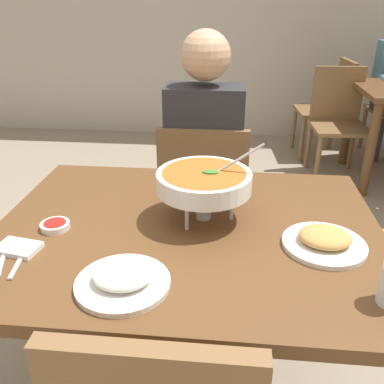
{
  "coord_description": "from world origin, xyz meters",
  "views": [
    {
      "loc": [
        0.13,
        -1.12,
        1.44
      ],
      "look_at": [
        0.0,
        0.15,
        0.83
      ],
      "focal_mm": 38.88,
      "sensor_mm": 36.0,
      "label": 1
    }
  ],
  "objects_px": {
    "dining_table_main": "(187,257)",
    "chair_diner_main": "(204,198)",
    "sauce_dish": "(55,225)",
    "appetizer_plate": "(324,241)",
    "chair_bg_corner": "(338,116)",
    "rice_plate": "(122,279)",
    "diner_main": "(205,151)",
    "curry_bowl": "(204,182)",
    "chair_bg_right": "(332,103)"
  },
  "relations": [
    {
      "from": "rice_plate",
      "to": "appetizer_plate",
      "type": "distance_m",
      "value": 0.58
    },
    {
      "from": "curry_bowl",
      "to": "appetizer_plate",
      "type": "bearing_deg",
      "value": -20.9
    },
    {
      "from": "dining_table_main",
      "to": "chair_diner_main",
      "type": "relative_size",
      "value": 1.35
    },
    {
      "from": "rice_plate",
      "to": "chair_bg_corner",
      "type": "bearing_deg",
      "value": 67.21
    },
    {
      "from": "chair_bg_right",
      "to": "chair_diner_main",
      "type": "bearing_deg",
      "value": -116.42
    },
    {
      "from": "diner_main",
      "to": "chair_bg_corner",
      "type": "height_order",
      "value": "diner_main"
    },
    {
      "from": "dining_table_main",
      "to": "curry_bowl",
      "type": "bearing_deg",
      "value": 53.87
    },
    {
      "from": "diner_main",
      "to": "sauce_dish",
      "type": "distance_m",
      "value": 0.93
    },
    {
      "from": "dining_table_main",
      "to": "sauce_dish",
      "type": "height_order",
      "value": "sauce_dish"
    },
    {
      "from": "diner_main",
      "to": "appetizer_plate",
      "type": "xyz_separation_m",
      "value": [
        0.41,
        -0.86,
        0.05
      ]
    },
    {
      "from": "chair_diner_main",
      "to": "dining_table_main",
      "type": "bearing_deg",
      "value": -90.0
    },
    {
      "from": "chair_diner_main",
      "to": "diner_main",
      "type": "xyz_separation_m",
      "value": [
        0.0,
        0.03,
        0.24
      ]
    },
    {
      "from": "curry_bowl",
      "to": "sauce_dish",
      "type": "relative_size",
      "value": 3.69
    },
    {
      "from": "curry_bowl",
      "to": "sauce_dish",
      "type": "distance_m",
      "value": 0.48
    },
    {
      "from": "curry_bowl",
      "to": "chair_bg_corner",
      "type": "bearing_deg",
      "value": 67.63
    },
    {
      "from": "dining_table_main",
      "to": "diner_main",
      "type": "distance_m",
      "value": 0.79
    },
    {
      "from": "dining_table_main",
      "to": "curry_bowl",
      "type": "relative_size",
      "value": 3.65
    },
    {
      "from": "curry_bowl",
      "to": "chair_bg_right",
      "type": "xyz_separation_m",
      "value": [
        1.0,
        2.8,
        -0.4
      ]
    },
    {
      "from": "dining_table_main",
      "to": "sauce_dish",
      "type": "distance_m",
      "value": 0.43
    },
    {
      "from": "chair_diner_main",
      "to": "chair_bg_right",
      "type": "xyz_separation_m",
      "value": [
        1.05,
        2.11,
        0.0
      ]
    },
    {
      "from": "sauce_dish",
      "to": "appetizer_plate",
      "type": "bearing_deg",
      "value": -1.58
    },
    {
      "from": "appetizer_plate",
      "to": "chair_bg_corner",
      "type": "bearing_deg",
      "value": 76.3
    },
    {
      "from": "dining_table_main",
      "to": "rice_plate",
      "type": "relative_size",
      "value": 5.05
    },
    {
      "from": "diner_main",
      "to": "rice_plate",
      "type": "height_order",
      "value": "diner_main"
    },
    {
      "from": "chair_bg_corner",
      "to": "chair_bg_right",
      "type": "bearing_deg",
      "value": 85.11
    },
    {
      "from": "dining_table_main",
      "to": "chair_bg_right",
      "type": "distance_m",
      "value": 3.06
    },
    {
      "from": "dining_table_main",
      "to": "appetizer_plate",
      "type": "height_order",
      "value": "appetizer_plate"
    },
    {
      "from": "dining_table_main",
      "to": "diner_main",
      "type": "bearing_deg",
      "value": 90.0
    },
    {
      "from": "chair_bg_corner",
      "to": "rice_plate",
      "type": "bearing_deg",
      "value": -112.79
    },
    {
      "from": "dining_table_main",
      "to": "sauce_dish",
      "type": "relative_size",
      "value": 13.47
    },
    {
      "from": "diner_main",
      "to": "chair_bg_corner",
      "type": "distance_m",
      "value": 1.93
    },
    {
      "from": "sauce_dish",
      "to": "chair_bg_corner",
      "type": "relative_size",
      "value": 0.1
    },
    {
      "from": "chair_diner_main",
      "to": "chair_bg_corner",
      "type": "bearing_deg",
      "value": 58.59
    },
    {
      "from": "rice_plate",
      "to": "chair_bg_right",
      "type": "distance_m",
      "value": 3.4
    },
    {
      "from": "diner_main",
      "to": "sauce_dish",
      "type": "bearing_deg",
      "value": -116.06
    },
    {
      "from": "curry_bowl",
      "to": "rice_plate",
      "type": "xyz_separation_m",
      "value": [
        -0.18,
        -0.37,
        -0.11
      ]
    },
    {
      "from": "diner_main",
      "to": "sauce_dish",
      "type": "xyz_separation_m",
      "value": [
        -0.41,
        -0.84,
        0.04
      ]
    },
    {
      "from": "appetizer_plate",
      "to": "chair_diner_main",
      "type": "bearing_deg",
      "value": 116.19
    },
    {
      "from": "sauce_dish",
      "to": "chair_bg_corner",
      "type": "distance_m",
      "value": 2.85
    },
    {
      "from": "dining_table_main",
      "to": "diner_main",
      "type": "height_order",
      "value": "diner_main"
    },
    {
      "from": "chair_bg_corner",
      "to": "dining_table_main",
      "type": "bearing_deg",
      "value": -112.78
    },
    {
      "from": "chair_diner_main",
      "to": "rice_plate",
      "type": "relative_size",
      "value": 3.75
    },
    {
      "from": "dining_table_main",
      "to": "rice_plate",
      "type": "distance_m",
      "value": 0.36
    },
    {
      "from": "chair_diner_main",
      "to": "appetizer_plate",
      "type": "height_order",
      "value": "chair_diner_main"
    },
    {
      "from": "rice_plate",
      "to": "dining_table_main",
      "type": "bearing_deg",
      "value": 67.09
    },
    {
      "from": "curry_bowl",
      "to": "diner_main",
      "type": "bearing_deg",
      "value": 93.68
    },
    {
      "from": "sauce_dish",
      "to": "rice_plate",
      "type": "bearing_deg",
      "value": -42.32
    },
    {
      "from": "diner_main",
      "to": "dining_table_main",
      "type": "bearing_deg",
      "value": -90.0
    },
    {
      "from": "diner_main",
      "to": "chair_bg_right",
      "type": "bearing_deg",
      "value": 63.22
    },
    {
      "from": "chair_diner_main",
      "to": "sauce_dish",
      "type": "xyz_separation_m",
      "value": [
        -0.41,
        -0.8,
        0.28
      ]
    }
  ]
}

